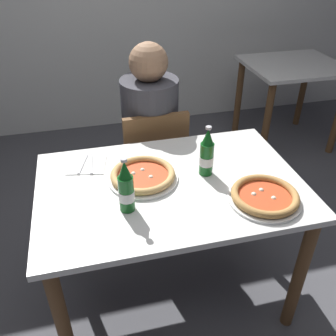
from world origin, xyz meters
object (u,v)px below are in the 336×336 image
dining_table_background (291,81)px  napkin_with_cutlery (87,164)px  diner_seated (151,143)px  pizza_margherita_near (265,196)px  dining_table_main (171,202)px  pizza_marinara_far (143,176)px  chair_behind_table (153,161)px  beer_bottle_center (126,189)px  beer_bottle_left (207,154)px

dining_table_background → napkin_with_cutlery: bearing=-147.1°
diner_seated → dining_table_background: size_ratio=1.51×
diner_seated → pizza_margherita_near: 0.95m
pizza_margherita_near → dining_table_main: bearing=148.7°
pizza_margherita_near → pizza_marinara_far: bearing=149.8°
pizza_margherita_near → napkin_with_cutlery: size_ratio=1.47×
chair_behind_table → pizza_marinara_far: (-0.16, -0.55, 0.29)m
dining_table_main → chair_behind_table: size_ratio=1.41×
chair_behind_table → pizza_marinara_far: bearing=72.7°
diner_seated → dining_table_background: (1.40, 0.75, 0.01)m
dining_table_main → beer_bottle_center: 0.34m
dining_table_background → chair_behind_table: bearing=-150.2°
beer_bottle_left → beer_bottle_center: same height
beer_bottle_center → beer_bottle_left: bearing=23.3°
dining_table_background → pizza_margherita_near: bearing=-123.6°
dining_table_background → beer_bottle_center: bearing=-137.0°
pizza_margherita_near → beer_bottle_left: bearing=124.8°
chair_behind_table → pizza_marinara_far: size_ratio=2.63×
dining_table_background → diner_seated: bearing=-151.8°
dining_table_main → diner_seated: diner_seated is taller
dining_table_main → beer_bottle_left: bearing=11.9°
dining_table_main → beer_bottle_center: beer_bottle_center is taller
dining_table_background → pizza_margherita_near: 1.96m
pizza_margherita_near → beer_bottle_center: beer_bottle_center is taller
pizza_margherita_near → beer_bottle_center: (-0.57, 0.08, 0.08)m
beer_bottle_left → dining_table_main: bearing=-168.1°
pizza_margherita_near → napkin_with_cutlery: (-0.72, 0.46, -0.02)m
dining_table_background → pizza_marinara_far: bearing=-139.0°
pizza_margherita_near → napkin_with_cutlery: bearing=147.1°
dining_table_background → beer_bottle_left: bearing=-132.6°
pizza_margherita_near → pizza_marinara_far: (-0.47, 0.28, -0.00)m
pizza_margherita_near → pizza_marinara_far: same height
pizza_marinara_far → napkin_with_cutlery: 0.31m
pizza_marinara_far → beer_bottle_left: size_ratio=1.31×
napkin_with_cutlery → beer_bottle_center: bearing=-69.4°
dining_table_main → chair_behind_table: (0.04, 0.61, -0.15)m
dining_table_background → pizza_marinara_far: size_ratio=2.47×
diner_seated → beer_bottle_center: (-0.26, -0.79, 0.27)m
beer_bottle_left → napkin_with_cutlery: size_ratio=1.16×
pizza_marinara_far → beer_bottle_center: 0.23m
chair_behind_table → pizza_margherita_near: bearing=109.6°
pizza_marinara_far → beer_bottle_left: bearing=-4.1°
dining_table_main → dining_table_background: same height
dining_table_background → beer_bottle_center: size_ratio=3.24×
dining_table_main → napkin_with_cutlery: napkin_with_cutlery is taller
dining_table_background → beer_bottle_left: beer_bottle_left is taller
pizza_marinara_far → dining_table_main: bearing=-27.0°
dining_table_main → pizza_margherita_near: 0.44m
chair_behind_table → dining_table_main: bearing=84.8°
diner_seated → pizza_margherita_near: bearing=-70.1°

